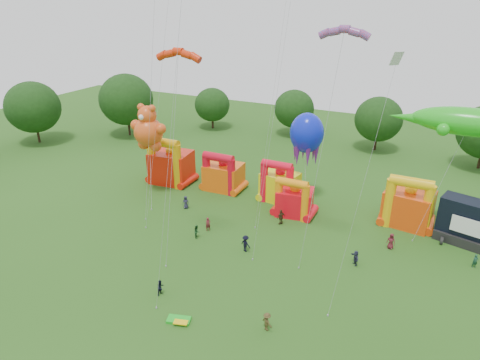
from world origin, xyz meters
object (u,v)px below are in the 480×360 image
at_px(bouncy_castle_0, 170,165).
at_px(spectator_0, 186,202).
at_px(teddy_bear_kite, 150,155).
at_px(spectator_4, 281,217).
at_px(bouncy_castle_2, 279,185).
at_px(gecko_kite, 453,155).
at_px(stage_trailer, 477,226).
at_px(octopus_kite, 306,154).

height_order(bouncy_castle_0, spectator_0, bouncy_castle_0).
xyz_separation_m(teddy_bear_kite, spectator_4, (18.65, 0.59, -5.18)).
height_order(teddy_bear_kite, spectator_4, teddy_bear_kite).
xyz_separation_m(bouncy_castle_2, spectator_0, (-10.03, -7.63, -1.44)).
xyz_separation_m(bouncy_castle_0, spectator_4, (19.38, -4.83, -1.75)).
height_order(bouncy_castle_0, gecko_kite, gecko_kite).
distance_m(stage_trailer, octopus_kite, 21.07).
bearing_deg(gecko_kite, spectator_4, -161.98).
xyz_separation_m(spectator_0, spectator_4, (12.69, 1.51, 0.11)).
xyz_separation_m(stage_trailer, octopus_kite, (-20.52, 1.97, 4.35)).
bearing_deg(stage_trailer, teddy_bear_kite, -171.85).
bearing_deg(gecko_kite, teddy_bear_kite, -170.21).
bearing_deg(spectator_4, octopus_kite, -154.24).
bearing_deg(gecko_kite, bouncy_castle_0, -178.80).
xyz_separation_m(stage_trailer, spectator_0, (-33.70, -6.59, -1.61)).
distance_m(bouncy_castle_0, stage_trailer, 40.39).
bearing_deg(gecko_kite, stage_trailer, -7.70).
xyz_separation_m(bouncy_castle_2, stage_trailer, (23.67, -1.04, 0.16)).
bearing_deg(teddy_bear_kite, bouncy_castle_2, 22.78).
bearing_deg(spectator_4, spectator_0, -53.50).
bearing_deg(bouncy_castle_0, teddy_bear_kite, -82.28).
bearing_deg(bouncy_castle_2, bouncy_castle_0, -175.59).
distance_m(stage_trailer, gecko_kite, 8.34).
height_order(stage_trailer, gecko_kite, gecko_kite).
xyz_separation_m(stage_trailer, teddy_bear_kite, (-39.66, -5.68, 3.68)).
height_order(bouncy_castle_0, bouncy_castle_2, bouncy_castle_0).
relative_size(bouncy_castle_2, octopus_kite, 0.50).
distance_m(gecko_kite, octopus_kite, 17.06).
relative_size(bouncy_castle_0, gecko_kite, 0.48).
distance_m(bouncy_castle_2, teddy_bear_kite, 17.76).
bearing_deg(bouncy_castle_0, spectator_4, -14.00).
bearing_deg(bouncy_castle_0, octopus_kite, 6.38).
bearing_deg(bouncy_castle_2, gecko_kite, -1.51).
bearing_deg(spectator_0, bouncy_castle_0, 117.01).
distance_m(bouncy_castle_0, gecko_kite, 37.30).
bearing_deg(teddy_bear_kite, gecko_kite, 9.79).
bearing_deg(bouncy_castle_2, stage_trailer, -2.51).
height_order(bouncy_castle_2, teddy_bear_kite, teddy_bear_kite).
xyz_separation_m(stage_trailer, gecko_kite, (-3.80, 0.51, 7.40)).
bearing_deg(gecko_kite, octopus_kite, 175.03).
distance_m(bouncy_castle_0, spectator_4, 20.05).
distance_m(teddy_bear_kite, spectator_0, 8.02).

